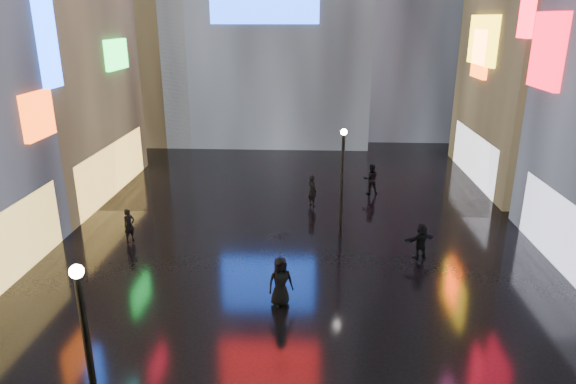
{
  "coord_description": "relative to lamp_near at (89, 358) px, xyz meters",
  "views": [
    {
      "loc": [
        0.75,
        -2.51,
        9.95
      ],
      "look_at": [
        0.0,
        12.0,
        5.0
      ],
      "focal_mm": 32.0,
      "sensor_mm": 36.0,
      "label": 1
    }
  ],
  "objects": [
    {
      "name": "pedestrian_8",
      "position": [
        4.75,
        17.8,
        -2.07
      ],
      "size": [
        0.73,
        0.76,
        1.75
      ],
      "primitive_type": "imported",
      "rotation": [
        0.0,
        0.0,
        2.26
      ],
      "color": "black",
      "rests_on": "ground"
    },
    {
      "name": "pedestrian_4",
      "position": [
        3.67,
        7.26,
        -2.0
      ],
      "size": [
        1.07,
        0.89,
        1.88
      ],
      "primitive_type": "imported",
      "rotation": [
        0.0,
        0.0,
        0.37
      ],
      "color": "black",
      "rests_on": "ground"
    },
    {
      "name": "lamp_near",
      "position": [
        0.0,
        0.0,
        0.0
      ],
      "size": [
        0.3,
        0.3,
        5.2
      ],
      "color": "black",
      "rests_on": "ground"
    },
    {
      "name": "pedestrian_5",
      "position": [
        9.5,
        11.46,
        -2.16
      ],
      "size": [
        1.53,
        1.01,
        1.58
      ],
      "primitive_type": "imported",
      "rotation": [
        0.0,
        0.0,
        3.55
      ],
      "color": "black",
      "rests_on": "ground"
    },
    {
      "name": "pedestrian_6",
      "position": [
        -3.73,
        12.55,
        -2.16
      ],
      "size": [
        0.64,
        0.68,
        1.57
      ],
      "primitive_type": "imported",
      "rotation": [
        0.0,
        0.0,
        0.93
      ],
      "color": "black",
      "rests_on": "ground"
    },
    {
      "name": "lamp_far",
      "position": [
        6.14,
        13.78,
        0.0
      ],
      "size": [
        0.3,
        0.3,
        5.2
      ],
      "color": "black",
      "rests_on": "ground"
    },
    {
      "name": "ground",
      "position": [
        4.04,
        13.39,
        -2.94
      ],
      "size": [
        140.0,
        140.0,
        0.0
      ],
      "primitive_type": "plane",
      "color": "black",
      "rests_on": "ground"
    },
    {
      "name": "pedestrian_7",
      "position": [
        8.2,
        20.0,
        -2.04
      ],
      "size": [
        0.92,
        0.73,
        1.82
      ],
      "primitive_type": "imported",
      "rotation": [
        0.0,
        0.0,
        3.19
      ],
      "color": "black",
      "rests_on": "ground"
    },
    {
      "name": "umbrella_2",
      "position": [
        3.67,
        7.26,
        -0.58
      ],
      "size": [
        1.35,
        1.36,
        0.97
      ],
      "primitive_type": "imported",
      "rotation": [
        0.0,
        0.0,
        2.81
      ],
      "color": "black",
      "rests_on": "pedestrian_4"
    }
  ]
}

